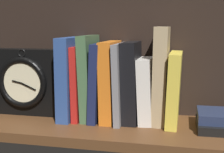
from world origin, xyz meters
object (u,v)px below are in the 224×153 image
(book_navy_bierce, at_px, (100,81))
(book_tan_shortstories, at_px, (161,75))
(framed_clock, at_px, (26,82))
(book_gray_chess, at_px, (121,82))
(book_blue_modern, at_px, (71,78))
(book_white_catcher, at_px, (146,90))
(book_black_skeptic, at_px, (132,82))
(book_green_romantic, at_px, (90,77))
(book_yellow_seinlanguage, at_px, (174,88))
(book_orange_pandolfini, at_px, (111,81))
(book_red_requiem, at_px, (81,82))

(book_navy_bierce, xyz_separation_m, book_tan_shortstories, (0.17, 0.00, 0.02))
(book_tan_shortstories, relative_size, framed_clock, 1.32)
(book_gray_chess, xyz_separation_m, book_tan_shortstories, (0.11, 0.00, 0.02))
(book_blue_modern, height_order, book_white_catcher, book_blue_modern)
(book_blue_modern, height_order, framed_clock, book_blue_modern)
(book_gray_chess, distance_m, book_black_skeptic, 0.03)
(book_green_romantic, height_order, framed_clock, book_green_romantic)
(book_white_catcher, height_order, book_yellow_seinlanguage, book_yellow_seinlanguage)
(book_orange_pandolfini, relative_size, book_black_skeptic, 1.00)
(book_blue_modern, height_order, book_red_requiem, book_blue_modern)
(book_gray_chess, relative_size, book_white_catcher, 1.22)
(book_red_requiem, height_order, book_yellow_seinlanguage, book_red_requiem)
(book_blue_modern, relative_size, book_white_catcher, 1.31)
(framed_clock, bearing_deg, book_tan_shortstories, 0.77)
(book_tan_shortstories, bearing_deg, book_green_romantic, 180.00)
(book_black_skeptic, bearing_deg, book_gray_chess, 180.00)
(book_orange_pandolfini, xyz_separation_m, book_black_skeptic, (0.06, 0.00, -0.00))
(book_red_requiem, height_order, book_navy_bierce, book_navy_bierce)
(book_gray_chess, bearing_deg, book_tan_shortstories, 0.00)
(book_tan_shortstories, bearing_deg, book_orange_pandolfini, 180.00)
(book_red_requiem, xyz_separation_m, book_navy_bierce, (0.05, 0.00, 0.00))
(book_orange_pandolfini, height_order, book_white_catcher, book_orange_pandolfini)
(book_navy_bierce, xyz_separation_m, book_orange_pandolfini, (0.03, 0.00, 0.00))
(book_green_romantic, bearing_deg, book_gray_chess, 0.00)
(book_navy_bierce, relative_size, framed_clock, 1.09)
(book_green_romantic, distance_m, book_navy_bierce, 0.03)
(book_white_catcher, distance_m, book_yellow_seinlanguage, 0.07)
(framed_clock, bearing_deg, book_navy_bierce, 1.36)
(book_red_requiem, height_order, book_white_catcher, book_red_requiem)
(book_green_romantic, bearing_deg, book_red_requiem, 180.00)
(book_gray_chess, relative_size, book_tan_shortstories, 0.83)
(book_blue_modern, bearing_deg, book_green_romantic, 0.00)
(book_red_requiem, bearing_deg, book_navy_bierce, 0.00)
(book_blue_modern, xyz_separation_m, book_tan_shortstories, (0.25, 0.00, 0.01))
(book_white_catcher, bearing_deg, book_green_romantic, 180.00)
(book_blue_modern, height_order, book_orange_pandolfini, book_blue_modern)
(book_gray_chess, bearing_deg, book_yellow_seinlanguage, 0.00)
(book_green_romantic, distance_m, framed_clock, 0.20)
(book_red_requiem, height_order, book_tan_shortstories, book_tan_shortstories)
(book_orange_pandolfini, xyz_separation_m, book_tan_shortstories, (0.14, 0.00, 0.02))
(book_orange_pandolfini, relative_size, framed_clock, 1.12)
(book_gray_chess, relative_size, framed_clock, 1.09)
(book_blue_modern, distance_m, framed_clock, 0.14)
(book_gray_chess, bearing_deg, book_blue_modern, 180.00)
(book_red_requiem, distance_m, framed_clock, 0.17)
(book_tan_shortstories, distance_m, book_yellow_seinlanguage, 0.05)
(book_gray_chess, xyz_separation_m, book_yellow_seinlanguage, (0.15, 0.00, -0.01))
(book_tan_shortstories, distance_m, framed_clock, 0.40)
(book_black_skeptic, bearing_deg, book_navy_bierce, 180.00)
(book_green_romantic, relative_size, framed_clock, 1.20)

